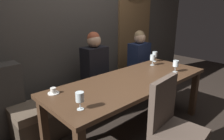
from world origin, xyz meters
name	(u,v)px	position (x,y,z in m)	size (l,w,h in m)	color
ground	(130,131)	(0.00, 0.00, 0.00)	(9.00, 9.00, 0.00)	black
back_wall_tiled	(74,14)	(0.00, 1.22, 1.50)	(6.00, 0.12, 3.00)	#423D38
arched_door	(135,19)	(1.35, 1.15, 1.36)	(0.90, 0.05, 2.55)	brown
dining_table	(132,86)	(0.00, 0.00, 0.65)	(2.20, 0.84, 0.74)	#412B1C
banquette_bench	(97,99)	(0.00, 0.70, 0.23)	(2.50, 0.44, 0.45)	#40352A
chair_near_side	(172,122)	(-0.23, -0.72, 0.56)	(0.49, 0.49, 0.98)	#4C3321
diner_redhead	(94,61)	(-0.01, 0.73, 0.84)	(0.36, 0.24, 0.82)	black
diner_bearded	(139,53)	(0.95, 0.68, 0.81)	(0.36, 0.24, 0.76)	#192342
wine_glass_center_back	(155,55)	(0.92, 0.33, 0.86)	(0.08, 0.08, 0.16)	silver
wine_glass_end_left	(80,97)	(-0.90, -0.20, 0.86)	(0.08, 0.08, 0.16)	silver
wine_glass_far_left	(153,58)	(0.72, 0.22, 0.85)	(0.08, 0.08, 0.16)	silver
wine_glass_end_right	(176,64)	(0.67, -0.20, 0.85)	(0.08, 0.08, 0.16)	silver
espresso_cup	(53,91)	(-0.92, 0.28, 0.77)	(0.12, 0.12, 0.06)	white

